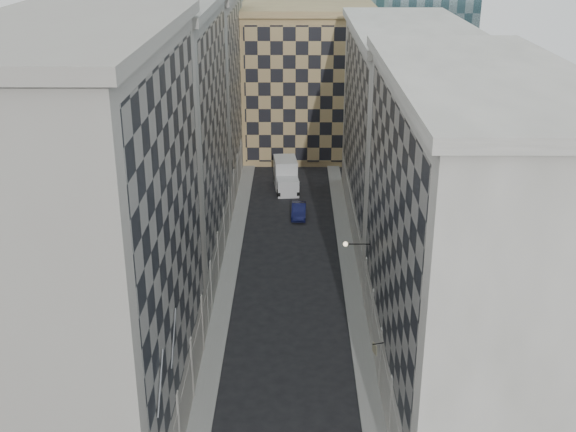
{
  "coord_description": "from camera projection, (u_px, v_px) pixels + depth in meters",
  "views": [
    {
      "loc": [
        0.4,
        -24.51,
        28.13
      ],
      "look_at": [
        0.06,
        12.84,
        12.95
      ],
      "focal_mm": 45.0,
      "sensor_mm": 36.0,
      "label": 1
    }
  ],
  "objects": [
    {
      "name": "sidewalk_west",
      "position": [
        227.0,
        280.0,
        61.11
      ],
      "size": [
        1.5,
        100.0,
        0.15
      ],
      "primitive_type": "cube",
      "color": "gray",
      "rests_on": "ground"
    },
    {
      "name": "sidewalk_east",
      "position": [
        351.0,
        281.0,
        61.02
      ],
      "size": [
        1.5,
        100.0,
        0.15
      ],
      "primitive_type": "cube",
      "color": "gray",
      "rests_on": "ground"
    },
    {
      "name": "bldg_left_a",
      "position": [
        86.0,
        247.0,
        39.14
      ],
      "size": [
        10.8,
        22.8,
        23.7
      ],
      "color": "gray",
      "rests_on": "ground"
    },
    {
      "name": "bldg_left_b",
      "position": [
        158.0,
        142.0,
        59.7
      ],
      "size": [
        10.8,
        22.8,
        22.7
      ],
      "color": "gray",
      "rests_on": "ground"
    },
    {
      "name": "bldg_left_c",
      "position": [
        193.0,
        91.0,
        80.27
      ],
      "size": [
        10.8,
        22.8,
        21.7
      ],
      "color": "gray",
      "rests_on": "ground"
    },
    {
      "name": "bldg_right_a",
      "position": [
        469.0,
        244.0,
        43.22
      ],
      "size": [
        10.8,
        26.8,
        20.7
      ],
      "color": "#A8A59A",
      "rests_on": "ground"
    },
    {
      "name": "bldg_right_b",
      "position": [
        405.0,
        131.0,
        68.41
      ],
      "size": [
        10.8,
        28.8,
        19.7
      ],
      "color": "#A8A59A",
      "rests_on": "ground"
    },
    {
      "name": "tan_block",
      "position": [
        307.0,
        80.0,
        92.63
      ],
      "size": [
        16.8,
        14.8,
        18.8
      ],
      "color": "#A28055",
      "rests_on": "ground"
    },
    {
      "name": "flagpoles_left",
      "position": [
        167.0,
        359.0,
        35.9
      ],
      "size": [
        0.1,
        6.33,
        2.33
      ],
      "color": "gray",
      "rests_on": "ground"
    },
    {
      "name": "bracket_lamp",
      "position": [
        348.0,
        244.0,
        53.17
      ],
      "size": [
        1.98,
        0.36,
        0.36
      ],
      "color": "black",
      "rests_on": "ground"
    },
    {
      "name": "box_truck",
      "position": [
        286.0,
        176.0,
        81.98
      ],
      "size": [
        3.06,
        6.27,
        3.32
      ],
      "rotation": [
        0.0,
        0.0,
        0.1
      ],
      "color": "silver",
      "rests_on": "ground"
    },
    {
      "name": "dark_car",
      "position": [
        299.0,
        211.0,
        74.27
      ],
      "size": [
        1.58,
        4.23,
        1.38
      ],
      "primitive_type": "imported",
      "rotation": [
        0.0,
        0.0,
        -0.03
      ],
      "color": "#10133C",
      "rests_on": "ground"
    },
    {
      "name": "shop_sign",
      "position": [
        375.0,
        348.0,
        44.45
      ],
      "size": [
        0.72,
        0.63,
        0.71
      ],
      "rotation": [
        0.0,
        0.0,
        0.27
      ],
      "color": "black",
      "rests_on": "ground"
    }
  ]
}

